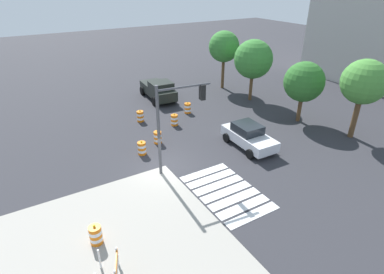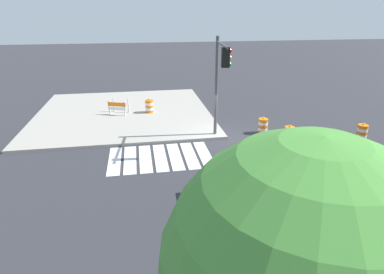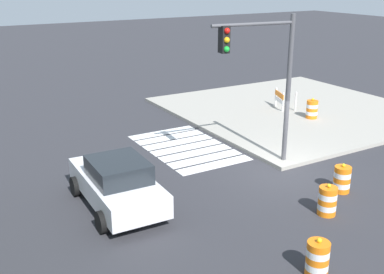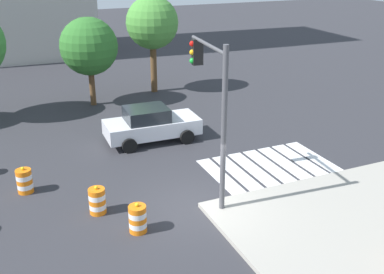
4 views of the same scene
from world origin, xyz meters
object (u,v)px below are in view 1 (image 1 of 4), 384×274
object	(u,v)px
pickup_truck	(159,90)
traffic_barrel_median_near	(158,137)
traffic_barrel_far_curb	(174,120)
sports_car	(249,136)
traffic_barrel_crosswalk_end	(188,108)
traffic_barrel_on_sidewalk	(96,235)
traffic_light_pole	(177,112)
street_tree_streetside_far	(304,82)
traffic_barrel_median_far	(142,148)
street_tree_corner_lot	(253,59)
traffic_barrel_near_corner	(140,116)
construction_barricade	(113,267)
street_tree_streetside_near	(364,82)
street_tree_streetside_mid	(224,47)

from	to	relation	value
pickup_truck	traffic_barrel_median_near	bearing A→B (deg)	-26.17
traffic_barrel_far_curb	sports_car	bearing A→B (deg)	25.90
traffic_barrel_crosswalk_end	pickup_truck	bearing A→B (deg)	-171.19
traffic_barrel_median_near	traffic_barrel_far_curb	size ratio (longest dim) A/B	1.00
traffic_barrel_median_near	traffic_barrel_on_sidewalk	xyz separation A→B (m)	(7.42, -6.50, 0.15)
traffic_light_pole	traffic_barrel_far_curb	bearing A→B (deg)	154.04
traffic_light_pole	street_tree_streetside_far	distance (m)	12.35
traffic_barrel_crosswalk_end	traffic_barrel_median_far	distance (m)	7.84
sports_car	street_tree_corner_lot	distance (m)	10.12
sports_car	street_tree_streetside_far	distance (m)	7.06
traffic_barrel_near_corner	traffic_barrel_crosswalk_end	distance (m)	4.31
traffic_barrel_median_far	traffic_barrel_on_sidewalk	size ratio (longest dim) A/B	1.00
pickup_truck	traffic_barrel_median_far	size ratio (longest dim) A/B	5.16
traffic_barrel_far_curb	construction_barricade	world-z (taller)	construction_barricade
street_tree_streetside_far	traffic_barrel_crosswalk_end	bearing A→B (deg)	-131.22
pickup_truck	street_tree_corner_lot	xyz separation A→B (m)	(4.61, 7.61, 2.98)
traffic_barrel_median_near	traffic_light_pole	world-z (taller)	traffic_light_pole
traffic_barrel_far_curb	street_tree_corner_lot	world-z (taller)	street_tree_corner_lot
pickup_truck	street_tree_streetside_near	xyz separation A→B (m)	(14.68, 8.91, 3.25)
traffic_barrel_crosswalk_end	street_tree_streetside_near	distance (m)	13.72
street_tree_streetside_near	pickup_truck	bearing A→B (deg)	-148.75
street_tree_streetside_far	street_tree_corner_lot	xyz separation A→B (m)	(-5.96, -0.15, 0.61)
street_tree_streetside_near	street_tree_streetside_mid	world-z (taller)	street_tree_streetside_mid
street_tree_streetside_near	sports_car	bearing A→B (deg)	-110.26
traffic_barrel_median_far	traffic_barrel_near_corner	bearing A→B (deg)	158.66
construction_barricade	traffic_light_pole	world-z (taller)	traffic_light_pole
traffic_barrel_median_far	street_tree_corner_lot	distance (m)	14.38
traffic_barrel_crosswalk_end	traffic_barrel_far_curb	size ratio (longest dim) A/B	1.00
traffic_barrel_crosswalk_end	traffic_barrel_median_near	world-z (taller)	same
pickup_truck	street_tree_streetside_mid	bearing A→B (deg)	88.57
traffic_light_pole	street_tree_corner_lot	distance (m)	14.23
sports_car	street_tree_streetside_mid	size ratio (longest dim) A/B	0.73
traffic_barrel_crosswalk_end	traffic_barrel_far_curb	world-z (taller)	same
traffic_barrel_crosswalk_end	street_tree_streetside_near	size ratio (longest dim) A/B	0.17
traffic_barrel_median_near	street_tree_streetside_near	xyz separation A→B (m)	(6.52, 12.92, 3.77)
pickup_truck	street_tree_streetside_mid	size ratio (longest dim) A/B	0.88
sports_car	traffic_light_pole	bearing A→B (deg)	-87.55
sports_car	construction_barricade	bearing A→B (deg)	-63.37
street_tree_corner_lot	sports_car	bearing A→B (deg)	-41.05
sports_car	traffic_light_pole	world-z (taller)	traffic_light_pole
traffic_light_pole	street_tree_streetside_far	bearing A→B (deg)	97.18
street_tree_streetside_near	street_tree_corner_lot	world-z (taller)	street_tree_streetside_near
traffic_light_pole	street_tree_streetside_near	distance (m)	13.64
pickup_truck	traffic_barrel_near_corner	xyz separation A→B (m)	(3.95, -3.61, -0.52)
sports_car	traffic_barrel_far_curb	distance (m)	6.47
traffic_barrel_crosswalk_end	street_tree_streetside_mid	world-z (taller)	street_tree_streetside_mid
sports_car	traffic_barrel_crosswalk_end	distance (m)	7.53
traffic_barrel_crosswalk_end	street_tree_streetside_mid	distance (m)	8.88
traffic_barrel_median_far	traffic_barrel_median_near	bearing A→B (deg)	119.50
traffic_barrel_near_corner	street_tree_streetside_near	distance (m)	16.91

